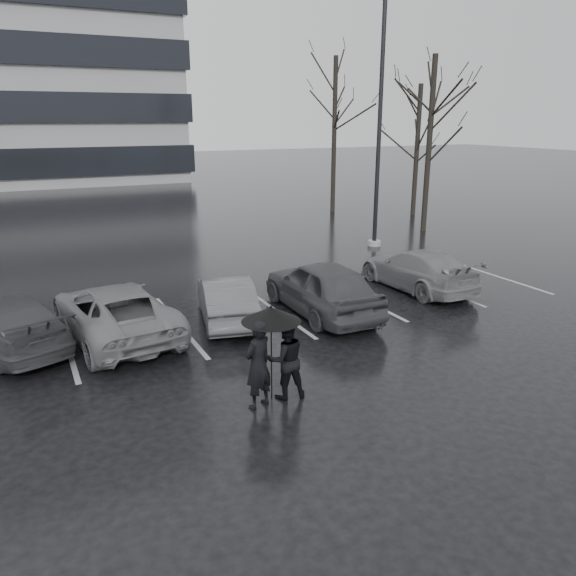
{
  "coord_description": "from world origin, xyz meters",
  "views": [
    {
      "loc": [
        -5.71,
        -11.3,
        5.27
      ],
      "look_at": [
        0.29,
        1.0,
        1.1
      ],
      "focal_mm": 35.0,
      "sensor_mm": 36.0,
      "label": 1
    }
  ],
  "objects_px": {
    "car_main": "(322,287)",
    "tree_east": "(429,146)",
    "pedestrian_left": "(258,365)",
    "lamp_post": "(379,135)",
    "car_west_c": "(6,323)",
    "tree_north": "(334,136)",
    "car_west_a": "(226,299)",
    "car_west_b": "(115,311)",
    "car_east": "(417,269)",
    "pedestrian_right": "(286,359)",
    "tree_ne": "(417,151)"
  },
  "relations": [
    {
      "from": "car_main",
      "to": "car_west_b",
      "type": "height_order",
      "value": "car_main"
    },
    {
      "from": "car_west_a",
      "to": "car_west_c",
      "type": "relative_size",
      "value": 0.85
    },
    {
      "from": "car_west_c",
      "to": "lamp_post",
      "type": "bearing_deg",
      "value": -178.3
    },
    {
      "from": "car_main",
      "to": "tree_north",
      "type": "distance_m",
      "value": 18.29
    },
    {
      "from": "car_west_c",
      "to": "tree_ne",
      "type": "height_order",
      "value": "tree_ne"
    },
    {
      "from": "car_east",
      "to": "tree_east",
      "type": "bearing_deg",
      "value": -131.88
    },
    {
      "from": "car_main",
      "to": "car_east",
      "type": "distance_m",
      "value": 3.95
    },
    {
      "from": "car_west_c",
      "to": "car_east",
      "type": "height_order",
      "value": "car_east"
    },
    {
      "from": "pedestrian_left",
      "to": "car_west_c",
      "type": "bearing_deg",
      "value": -73.02
    },
    {
      "from": "car_west_a",
      "to": "car_east",
      "type": "relative_size",
      "value": 0.85
    },
    {
      "from": "car_west_c",
      "to": "lamp_post",
      "type": "xyz_separation_m",
      "value": [
        14.2,
        5.55,
        3.97
      ]
    },
    {
      "from": "car_west_a",
      "to": "pedestrian_left",
      "type": "bearing_deg",
      "value": 89.95
    },
    {
      "from": "car_east",
      "to": "tree_east",
      "type": "height_order",
      "value": "tree_east"
    },
    {
      "from": "car_main",
      "to": "pedestrian_left",
      "type": "height_order",
      "value": "pedestrian_left"
    },
    {
      "from": "pedestrian_right",
      "to": "car_west_c",
      "type": "bearing_deg",
      "value": -38.5
    },
    {
      "from": "car_west_a",
      "to": "car_east",
      "type": "xyz_separation_m",
      "value": [
        6.47,
        0.1,
        0.03
      ]
    },
    {
      "from": "car_main",
      "to": "car_west_b",
      "type": "bearing_deg",
      "value": -6.45
    },
    {
      "from": "car_west_b",
      "to": "pedestrian_right",
      "type": "bearing_deg",
      "value": 110.62
    },
    {
      "from": "car_main",
      "to": "car_west_c",
      "type": "height_order",
      "value": "car_main"
    },
    {
      "from": "car_west_b",
      "to": "pedestrian_left",
      "type": "height_order",
      "value": "pedestrian_left"
    },
    {
      "from": "car_west_a",
      "to": "car_west_c",
      "type": "height_order",
      "value": "car_west_c"
    },
    {
      "from": "pedestrian_left",
      "to": "tree_east",
      "type": "relative_size",
      "value": 0.22
    },
    {
      "from": "tree_east",
      "to": "tree_ne",
      "type": "distance_m",
      "value": 4.74
    },
    {
      "from": "car_west_a",
      "to": "car_west_b",
      "type": "relative_size",
      "value": 0.76
    },
    {
      "from": "car_main",
      "to": "car_west_c",
      "type": "distance_m",
      "value": 7.98
    },
    {
      "from": "car_west_a",
      "to": "lamp_post",
      "type": "distance_m",
      "value": 11.42
    },
    {
      "from": "car_main",
      "to": "car_west_c",
      "type": "relative_size",
      "value": 1.03
    },
    {
      "from": "lamp_post",
      "to": "tree_east",
      "type": "distance_m",
      "value": 4.45
    },
    {
      "from": "car_main",
      "to": "car_west_a",
      "type": "bearing_deg",
      "value": -12.77
    },
    {
      "from": "car_main",
      "to": "car_west_a",
      "type": "distance_m",
      "value": 2.67
    },
    {
      "from": "car_main",
      "to": "tree_east",
      "type": "bearing_deg",
      "value": -140.39
    },
    {
      "from": "car_main",
      "to": "pedestrian_right",
      "type": "height_order",
      "value": "pedestrian_right"
    },
    {
      "from": "pedestrian_left",
      "to": "tree_north",
      "type": "xyz_separation_m",
      "value": [
        13.02,
        19.47,
        3.38
      ]
    },
    {
      "from": "pedestrian_right",
      "to": "tree_ne",
      "type": "relative_size",
      "value": 0.23
    },
    {
      "from": "lamp_post",
      "to": "tree_north",
      "type": "bearing_deg",
      "value": 70.75
    },
    {
      "from": "car_west_b",
      "to": "pedestrian_left",
      "type": "bearing_deg",
      "value": 103.71
    },
    {
      "from": "car_west_b",
      "to": "tree_ne",
      "type": "height_order",
      "value": "tree_ne"
    },
    {
      "from": "car_west_a",
      "to": "car_west_c",
      "type": "bearing_deg",
      "value": 8.43
    },
    {
      "from": "lamp_post",
      "to": "tree_east",
      "type": "xyz_separation_m",
      "value": [
        4.05,
        1.74,
        -0.6
      ]
    },
    {
      "from": "tree_east",
      "to": "tree_ne",
      "type": "height_order",
      "value": "tree_east"
    },
    {
      "from": "pedestrian_left",
      "to": "pedestrian_right",
      "type": "relative_size",
      "value": 1.08
    },
    {
      "from": "pedestrian_right",
      "to": "lamp_post",
      "type": "xyz_separation_m",
      "value": [
        9.34,
        10.6,
        3.8
      ]
    },
    {
      "from": "car_main",
      "to": "tree_north",
      "type": "height_order",
      "value": "tree_north"
    },
    {
      "from": "tree_ne",
      "to": "tree_north",
      "type": "relative_size",
      "value": 0.82
    },
    {
      "from": "car_west_a",
      "to": "pedestrian_right",
      "type": "xyz_separation_m",
      "value": [
        -0.46,
        -4.63,
        0.19
      ]
    },
    {
      "from": "pedestrian_left",
      "to": "lamp_post",
      "type": "relative_size",
      "value": 0.17
    },
    {
      "from": "car_west_b",
      "to": "lamp_post",
      "type": "bearing_deg",
      "value": -160.11
    },
    {
      "from": "car_west_a",
      "to": "tree_ne",
      "type": "relative_size",
      "value": 0.53
    },
    {
      "from": "car_west_b",
      "to": "car_west_a",
      "type": "bearing_deg",
      "value": 171.91
    },
    {
      "from": "car_west_b",
      "to": "tree_north",
      "type": "height_order",
      "value": "tree_north"
    }
  ]
}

